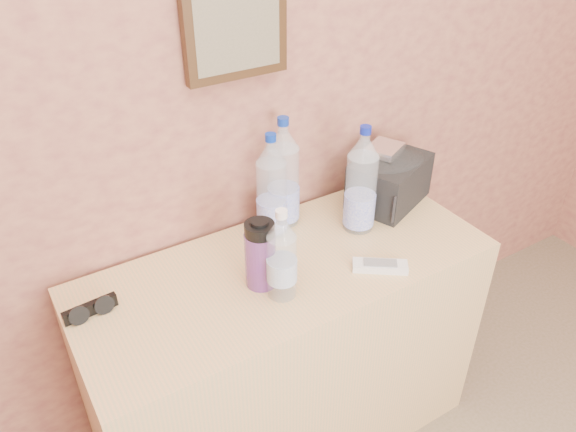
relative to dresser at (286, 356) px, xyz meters
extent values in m
plane|color=tan|center=(-0.08, 0.28, 0.96)|extent=(4.00, 0.00, 4.00)
cube|color=tan|center=(0.00, 0.00, 0.00)|extent=(1.25, 0.52, 0.78)
cylinder|color=silver|center=(0.05, 0.17, 0.54)|extent=(0.09, 0.09, 0.30)
cylinder|color=#092DA2|center=(0.05, 0.17, 0.72)|extent=(0.03, 0.03, 0.02)
cylinder|color=#C7ECFF|center=(0.12, 0.21, 0.55)|extent=(0.10, 0.10, 0.32)
cylinder|color=#102F96|center=(0.12, 0.21, 0.75)|extent=(0.04, 0.04, 0.02)
cylinder|color=silver|center=(0.30, 0.05, 0.55)|extent=(0.10, 0.10, 0.31)
cylinder|color=#0D1D98|center=(0.30, 0.05, 0.73)|extent=(0.03, 0.03, 0.02)
cylinder|color=white|center=(-0.08, -0.10, 0.51)|extent=(0.08, 0.08, 0.24)
cylinder|color=white|center=(-0.08, -0.10, 0.65)|extent=(0.03, 0.03, 0.02)
cylinder|color=#622494|center=(-0.10, -0.03, 0.48)|extent=(0.09, 0.09, 0.17)
cylinder|color=black|center=(-0.10, -0.03, 0.58)|extent=(0.08, 0.08, 0.04)
cube|color=white|center=(0.22, -0.16, 0.40)|extent=(0.16, 0.13, 0.02)
cube|color=silver|center=(0.47, 0.14, 0.59)|extent=(0.15, 0.14, 0.02)
camera|label=1|loc=(-0.68, -1.11, 1.43)|focal=35.00mm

